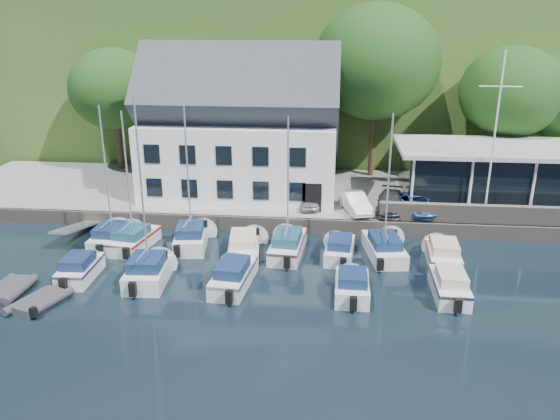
{
  "coord_description": "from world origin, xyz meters",
  "views": [
    {
      "loc": [
        -0.13,
        -22.89,
        13.41
      ],
      "look_at": [
        -3.34,
        9.0,
        2.25
      ],
      "focal_mm": 35.0,
      "sensor_mm": 36.0,
      "label": 1
    }
  ],
  "objects_px": {
    "boat_r1_0": "(107,179)",
    "boat_r2_2": "(233,273)",
    "boat_r2_1": "(142,198)",
    "car_blue": "(416,203)",
    "boat_r2_0": "(80,266)",
    "boat_r2_4": "(450,283)",
    "flagpole": "(494,139)",
    "club_pavilion": "(489,174)",
    "boat_r2_3": "(352,283)",
    "boat_r1_2": "(188,174)",
    "boat_r1_5": "(340,247)",
    "boat_r1_7": "(443,252)",
    "dinghy_0": "(9,288)",
    "boat_r1_6": "(388,187)",
    "dinghy_1": "(39,300)",
    "car_dgrey": "(390,202)",
    "car_white": "(355,202)",
    "boat_r1_1": "(128,181)",
    "boat_r1_3": "(244,243)",
    "harbor_building": "(241,136)",
    "car_silver": "(308,199)",
    "boat_r1_4": "(288,182)"
  },
  "relations": [
    {
      "from": "flagpole",
      "to": "dinghy_0",
      "type": "height_order",
      "value": "flagpole"
    },
    {
      "from": "flagpole",
      "to": "boat_r1_0",
      "type": "xyz_separation_m",
      "value": [
        -23.61,
        -4.37,
        -2.02
      ]
    },
    {
      "from": "flagpole",
      "to": "boat_r1_2",
      "type": "height_order",
      "value": "flagpole"
    },
    {
      "from": "boat_r1_0",
      "to": "dinghy_1",
      "type": "relative_size",
      "value": 3.03
    },
    {
      "from": "boat_r1_2",
      "to": "boat_r1_7",
      "type": "xyz_separation_m",
      "value": [
        15.2,
        -0.93,
        -3.98
      ]
    },
    {
      "from": "boat_r1_6",
      "to": "boat_r2_0",
      "type": "distance_m",
      "value": 17.82
    },
    {
      "from": "dinghy_1",
      "to": "boat_r2_2",
      "type": "bearing_deg",
      "value": 38.6
    },
    {
      "from": "boat_r1_6",
      "to": "boat_r2_4",
      "type": "distance_m",
      "value": 6.62
    },
    {
      "from": "car_dgrey",
      "to": "dinghy_0",
      "type": "distance_m",
      "value": 23.86
    },
    {
      "from": "boat_r2_0",
      "to": "dinghy_0",
      "type": "distance_m",
      "value": 3.58
    },
    {
      "from": "boat_r1_1",
      "to": "boat_r1_3",
      "type": "height_order",
      "value": "boat_r1_1"
    },
    {
      "from": "boat_r1_5",
      "to": "boat_r1_7",
      "type": "xyz_separation_m",
      "value": [
        5.98,
        -0.22,
        0.03
      ]
    },
    {
      "from": "club_pavilion",
      "to": "boat_r2_3",
      "type": "distance_m",
      "value": 16.99
    },
    {
      "from": "car_white",
      "to": "car_blue",
      "type": "relative_size",
      "value": 1.0
    },
    {
      "from": "boat_r1_5",
      "to": "boat_r1_0",
      "type": "bearing_deg",
      "value": -176.08
    },
    {
      "from": "boat_r2_2",
      "to": "dinghy_0",
      "type": "height_order",
      "value": "boat_r2_2"
    },
    {
      "from": "boat_r2_2",
      "to": "boat_r2_1",
      "type": "bearing_deg",
      "value": -174.78
    },
    {
      "from": "club_pavilion",
      "to": "boat_r1_3",
      "type": "relative_size",
      "value": 2.11
    },
    {
      "from": "boat_r1_7",
      "to": "boat_r1_3",
      "type": "bearing_deg",
      "value": -177.2
    },
    {
      "from": "car_white",
      "to": "club_pavilion",
      "type": "bearing_deg",
      "value": 2.23
    },
    {
      "from": "boat_r1_0",
      "to": "boat_r1_1",
      "type": "height_order",
      "value": "boat_r1_0"
    },
    {
      "from": "boat_r1_4",
      "to": "boat_r1_7",
      "type": "relative_size",
      "value": 1.63
    },
    {
      "from": "harbor_building",
      "to": "boat_r1_5",
      "type": "height_order",
      "value": "harbor_building"
    },
    {
      "from": "boat_r1_2",
      "to": "boat_r1_5",
      "type": "relative_size",
      "value": 1.8
    },
    {
      "from": "boat_r1_0",
      "to": "boat_r2_2",
      "type": "distance_m",
      "value": 10.39
    },
    {
      "from": "boat_r1_3",
      "to": "boat_r1_6",
      "type": "xyz_separation_m",
      "value": [
        8.39,
        0.57,
        3.61
      ]
    },
    {
      "from": "boat_r2_4",
      "to": "flagpole",
      "type": "bearing_deg",
      "value": 67.39
    },
    {
      "from": "dinghy_1",
      "to": "boat_r1_4",
      "type": "bearing_deg",
      "value": 52.72
    },
    {
      "from": "boat_r1_5",
      "to": "boat_r1_7",
      "type": "height_order",
      "value": "boat_r1_7"
    },
    {
      "from": "boat_r1_7",
      "to": "boat_r1_0",
      "type": "bearing_deg",
      "value": -178.57
    },
    {
      "from": "boat_r2_3",
      "to": "dinghy_1",
      "type": "relative_size",
      "value": 1.63
    },
    {
      "from": "car_dgrey",
      "to": "boat_r2_1",
      "type": "distance_m",
      "value": 17.34
    },
    {
      "from": "car_blue",
      "to": "flagpole",
      "type": "distance_m",
      "value": 6.48
    },
    {
      "from": "boat_r2_2",
      "to": "boat_r1_0",
      "type": "bearing_deg",
      "value": 156.47
    },
    {
      "from": "harbor_building",
      "to": "boat_r1_7",
      "type": "relative_size",
      "value": 2.58
    },
    {
      "from": "boat_r1_1",
      "to": "boat_r1_2",
      "type": "relative_size",
      "value": 0.93
    },
    {
      "from": "boat_r2_1",
      "to": "boat_r2_3",
      "type": "height_order",
      "value": "boat_r2_1"
    },
    {
      "from": "club_pavilion",
      "to": "boat_r1_7",
      "type": "relative_size",
      "value": 2.37
    },
    {
      "from": "flagpole",
      "to": "car_blue",
      "type": "bearing_deg",
      "value": 166.65
    },
    {
      "from": "boat_r1_6",
      "to": "boat_r2_3",
      "type": "xyz_separation_m",
      "value": [
        -2.03,
        -5.23,
        -3.61
      ]
    },
    {
      "from": "car_dgrey",
      "to": "boat_r1_4",
      "type": "bearing_deg",
      "value": -130.72
    },
    {
      "from": "club_pavilion",
      "to": "boat_r2_3",
      "type": "height_order",
      "value": "club_pavilion"
    },
    {
      "from": "boat_r1_3",
      "to": "dinghy_1",
      "type": "xyz_separation_m",
      "value": [
        -9.07,
        -7.34,
        -0.37
      ]
    },
    {
      "from": "boat_r1_6",
      "to": "car_dgrey",
      "type": "bearing_deg",
      "value": 72.49
    },
    {
      "from": "car_blue",
      "to": "boat_r2_0",
      "type": "relative_size",
      "value": 0.81
    },
    {
      "from": "club_pavilion",
      "to": "flagpole",
      "type": "bearing_deg",
      "value": -105.88
    },
    {
      "from": "flagpole",
      "to": "boat_r1_7",
      "type": "xyz_separation_m",
      "value": [
        -3.46,
        -4.97,
        -5.68
      ]
    },
    {
      "from": "boat_r2_4",
      "to": "boat_r1_3",
      "type": "bearing_deg",
      "value": 160.28
    },
    {
      "from": "flagpole",
      "to": "boat_r1_2",
      "type": "xyz_separation_m",
      "value": [
        -18.66,
        -4.04,
        -1.71
      ]
    },
    {
      "from": "car_silver",
      "to": "boat_r1_2",
      "type": "xyz_separation_m",
      "value": [
        -6.96,
        -5.52,
        3.12
      ]
    }
  ]
}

